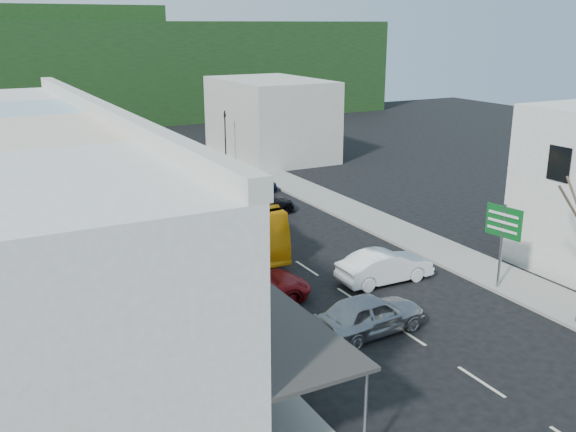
% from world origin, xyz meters
% --- Properties ---
extents(ground, '(120.00, 120.00, 0.00)m').
position_xyz_m(ground, '(0.00, 0.00, 0.00)').
color(ground, black).
rests_on(ground, ground).
extents(sidewalk_left, '(3.00, 52.00, 0.15)m').
position_xyz_m(sidewalk_left, '(-7.50, 10.00, 0.07)').
color(sidewalk_left, gray).
rests_on(sidewalk_left, ground).
extents(sidewalk_right, '(3.00, 52.00, 0.15)m').
position_xyz_m(sidewalk_right, '(7.50, 10.00, 0.07)').
color(sidewalk_right, gray).
rests_on(sidewalk_right, ground).
extents(shopfront_row, '(8.25, 30.00, 8.00)m').
position_xyz_m(shopfront_row, '(-12.49, 5.00, 4.00)').
color(shopfront_row, beige).
rests_on(shopfront_row, ground).
extents(distant_block_right, '(8.00, 12.00, 7.00)m').
position_xyz_m(distant_block_right, '(11.00, 30.00, 3.50)').
color(distant_block_right, '#B7B2A8').
rests_on(distant_block_right, ground).
extents(hillside, '(80.00, 26.00, 14.00)m').
position_xyz_m(hillside, '(-1.45, 65.09, 6.73)').
color(hillside, black).
rests_on(hillside, ground).
extents(bus, '(2.65, 11.63, 3.10)m').
position_xyz_m(bus, '(-2.22, 9.99, 1.55)').
color(bus, '#FDAA0E').
rests_on(bus, ground).
extents(car_silver, '(4.52, 2.11, 1.40)m').
position_xyz_m(car_silver, '(-1.31, -3.21, 0.70)').
color(car_silver, '#9D9DA2').
rests_on(car_silver, ground).
extents(car_white, '(4.43, 1.87, 1.40)m').
position_xyz_m(car_white, '(2.38, 0.78, 0.70)').
color(car_white, white).
rests_on(car_white, ground).
extents(car_red, '(4.82, 2.51, 1.40)m').
position_xyz_m(car_red, '(-4.19, 1.59, 0.70)').
color(car_red, maroon).
rests_on(car_red, ground).
extents(car_black_near, '(4.54, 1.93, 1.40)m').
position_xyz_m(car_black_near, '(1.94, 13.67, 0.70)').
color(car_black_near, black).
rests_on(car_black_near, ground).
extents(car_navy_mid, '(4.59, 2.33, 1.40)m').
position_xyz_m(car_navy_mid, '(3.53, 18.42, 0.70)').
color(car_navy_mid, black).
rests_on(car_navy_mid, ground).
extents(car_black_far, '(4.54, 2.17, 1.40)m').
position_xyz_m(car_black_far, '(-3.45, 19.40, 0.70)').
color(car_black_far, black).
rests_on(car_black_far, ground).
extents(pedestrian_left, '(0.47, 0.65, 1.70)m').
position_xyz_m(pedestrian_left, '(-7.32, 0.29, 1.00)').
color(pedestrian_left, black).
rests_on(pedestrian_left, sidewalk_left).
extents(direction_sign, '(0.79, 1.90, 4.07)m').
position_xyz_m(direction_sign, '(6.40, -2.43, 2.03)').
color(direction_sign, '#0B551C').
rests_on(direction_sign, ground).
extents(traffic_signal, '(0.63, 1.03, 4.74)m').
position_xyz_m(traffic_signal, '(5.80, 28.15, 2.37)').
color(traffic_signal, black).
rests_on(traffic_signal, ground).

